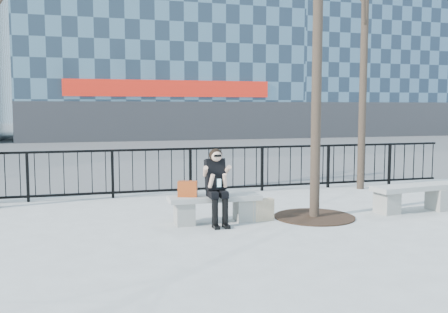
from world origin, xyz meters
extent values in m
plane|color=gray|center=(0.00, 0.00, 0.00)|extent=(120.00, 120.00, 0.00)
cube|color=#474747|center=(0.00, 15.00, 0.00)|extent=(60.00, 23.00, 0.01)
cube|color=black|center=(0.00, 3.00, 1.08)|extent=(14.00, 0.05, 0.05)
cube|color=black|center=(0.00, 3.00, 0.12)|extent=(14.00, 0.05, 0.05)
cube|color=#2D2D30|center=(3.00, 21.96, 1.20)|extent=(18.00, 0.08, 2.40)
cube|color=red|center=(3.00, 21.90, 3.20)|extent=(12.60, 0.12, 1.00)
cube|color=slate|center=(20.00, 27.00, 10.00)|extent=(16.00, 10.00, 20.00)
cube|color=#2D2D30|center=(20.00, 21.96, 1.20)|extent=(16.00, 0.08, 2.40)
cylinder|color=black|center=(1.90, -0.10, 3.75)|extent=(0.18, 0.18, 7.50)
cylinder|color=black|center=(4.50, 2.60, 3.50)|extent=(0.18, 0.18, 7.00)
cylinder|color=black|center=(1.90, -0.10, 0.01)|extent=(1.50, 1.50, 0.02)
cube|color=gray|center=(-0.55, 0.00, 0.20)|extent=(0.32, 0.38, 0.40)
cube|color=gray|center=(0.55, 0.00, 0.20)|extent=(0.32, 0.38, 0.40)
cube|color=gray|center=(0.00, 0.00, 0.45)|extent=(1.65, 0.46, 0.09)
cube|color=gray|center=(3.42, -0.15, 0.22)|extent=(0.35, 0.41, 0.43)
cube|color=gray|center=(4.61, -0.15, 0.22)|extent=(0.35, 0.41, 0.43)
cube|color=gray|center=(4.02, -0.15, 0.48)|extent=(1.79, 0.50, 0.10)
cube|color=#A43D14|center=(-0.49, 0.02, 0.63)|extent=(0.37, 0.26, 0.28)
cube|color=beige|center=(0.86, -0.09, 0.20)|extent=(0.44, 0.21, 0.40)
camera|label=1|loc=(-2.23, -8.45, 2.05)|focal=40.00mm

